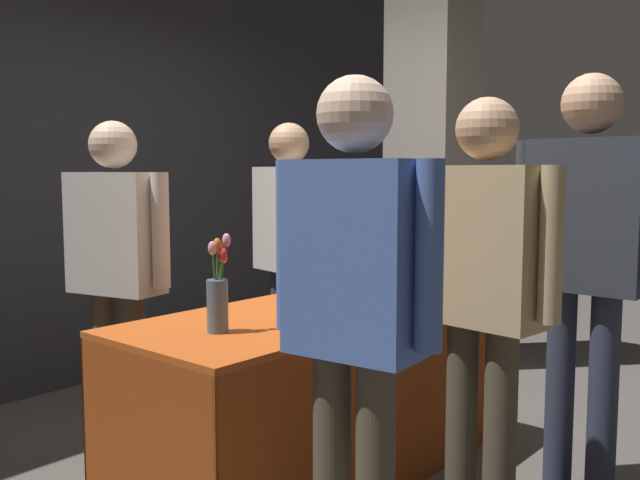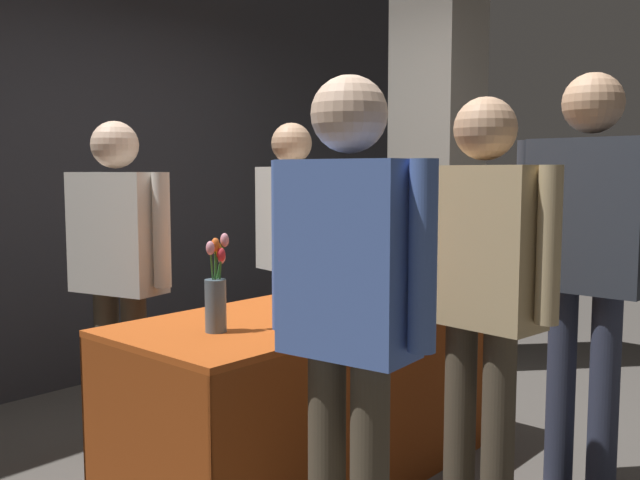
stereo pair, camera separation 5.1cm
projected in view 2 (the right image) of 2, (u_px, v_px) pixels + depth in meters
name	position (u px, v px, depth m)	size (l,w,h in m)	color
ground_plane	(320.00, 476.00, 3.15)	(12.00, 12.00, 0.00)	#514C47
back_partition	(70.00, 140.00, 4.40)	(7.17, 0.12, 3.16)	#2D2D33
concrete_pillar	(438.00, 133.00, 4.93)	(0.51, 0.51, 3.31)	gray
tasting_table	(320.00, 359.00, 3.10)	(1.89, 0.77, 0.78)	#B74C19
featured_wine_bottle	(449.00, 264.00, 3.44)	(0.07, 0.07, 0.35)	black
display_bottle_0	(395.00, 263.00, 3.59)	(0.08, 0.08, 0.30)	#38230F
display_bottle_1	(298.00, 286.00, 2.74)	(0.07, 0.07, 0.35)	#38230F
display_bottle_2	(379.00, 266.00, 3.29)	(0.07, 0.07, 0.34)	black
display_bottle_3	(408.00, 258.00, 3.69)	(0.08, 0.08, 0.32)	black
wine_glass_near_vendor	(308.00, 283.00, 3.17)	(0.06, 0.06, 0.13)	silver
flower_vase	(216.00, 294.00, 2.59)	(0.10, 0.08, 0.37)	slate
vendor_presenter	(118.00, 257.00, 3.30)	(0.31, 0.61, 1.62)	#4C4233
vendor_assistant	(292.00, 240.00, 3.90)	(0.30, 0.60, 1.65)	#2D3347
taster_foreground_right	(349.00, 300.00, 2.08)	(0.25, 0.57, 1.66)	#4C4233
taster_foreground_left	(482.00, 279.00, 2.52)	(0.25, 0.60, 1.65)	#4C4233
taster_foreground_centre	(588.00, 244.00, 2.84)	(0.24, 0.64, 1.78)	#2D3347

